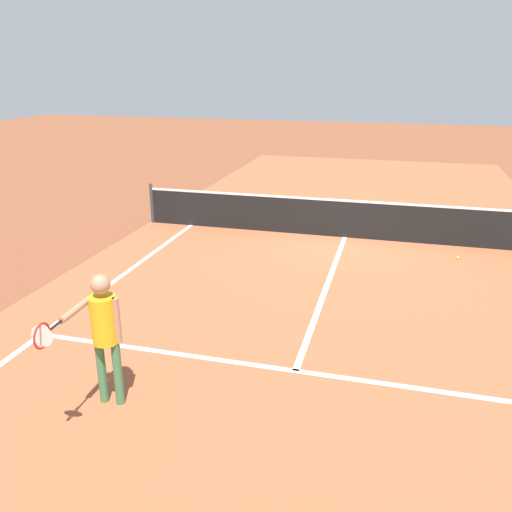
# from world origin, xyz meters

# --- Properties ---
(ground_plane) EXTENTS (60.00, 60.00, 0.00)m
(ground_plane) POSITION_xyz_m (0.00, 0.00, 0.00)
(ground_plane) COLOR brown
(court_surface_inbounds) EXTENTS (10.62, 24.40, 0.00)m
(court_surface_inbounds) POSITION_xyz_m (0.00, 0.00, 0.00)
(court_surface_inbounds) COLOR #9E5433
(court_surface_inbounds) RESTS_ON ground_plane
(line_sideline_left) EXTENTS (0.10, 11.89, 0.01)m
(line_sideline_left) POSITION_xyz_m (-4.11, -5.95, 0.00)
(line_sideline_left) COLOR white
(line_sideline_left) RESTS_ON ground_plane
(line_service_near) EXTENTS (8.22, 0.10, 0.01)m
(line_service_near) POSITION_xyz_m (0.00, -6.40, 0.00)
(line_service_near) COLOR white
(line_service_near) RESTS_ON ground_plane
(line_center_service) EXTENTS (0.10, 6.40, 0.01)m
(line_center_service) POSITION_xyz_m (0.00, -3.20, 0.00)
(line_center_service) COLOR white
(line_center_service) RESTS_ON ground_plane
(net) EXTENTS (10.54, 0.09, 1.07)m
(net) POSITION_xyz_m (0.00, 0.00, 0.49)
(net) COLOR #33383D
(net) RESTS_ON ground_plane
(player_near) EXTENTS (0.47, 1.24, 1.73)m
(player_near) POSITION_xyz_m (-2.11, -7.74, 1.08)
(player_near) COLOR #3F7247
(player_near) RESTS_ON ground_plane
(tennis_ball_near_net) EXTENTS (0.07, 0.07, 0.07)m
(tennis_ball_near_net) POSITION_xyz_m (2.59, -0.96, 0.03)
(tennis_ball_near_net) COLOR #CCE033
(tennis_ball_near_net) RESTS_ON ground_plane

